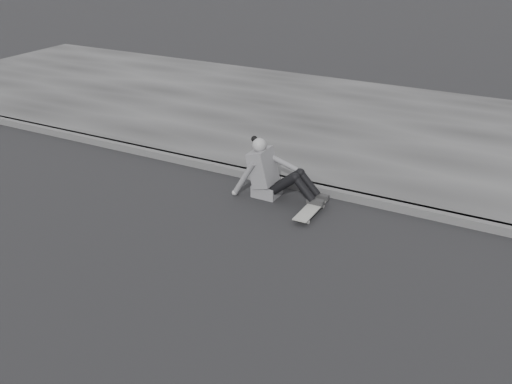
# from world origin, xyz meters

# --- Properties ---
(ground) EXTENTS (80.00, 80.00, 0.00)m
(ground) POSITION_xyz_m (0.00, 0.00, 0.00)
(ground) COLOR black
(ground) RESTS_ON ground
(curb) EXTENTS (24.00, 0.16, 0.12)m
(curb) POSITION_xyz_m (0.00, 2.58, 0.06)
(curb) COLOR #454545
(curb) RESTS_ON ground
(sidewalk) EXTENTS (24.00, 6.00, 0.12)m
(sidewalk) POSITION_xyz_m (0.00, 5.60, 0.06)
(sidewalk) COLOR #343434
(sidewalk) RESTS_ON ground
(skateboard) EXTENTS (0.20, 0.78, 0.09)m
(skateboard) POSITION_xyz_m (-0.78, 1.89, 0.07)
(skateboard) COLOR #969691
(skateboard) RESTS_ON ground
(seated_woman) EXTENTS (1.38, 0.46, 0.88)m
(seated_woman) POSITION_xyz_m (-1.51, 2.14, 0.36)
(seated_woman) COLOR #58585B
(seated_woman) RESTS_ON ground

